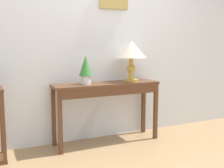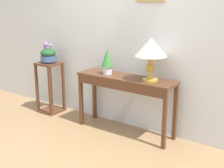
{
  "view_description": "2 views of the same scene",
  "coord_description": "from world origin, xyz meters",
  "px_view_note": "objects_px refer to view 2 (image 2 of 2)",
  "views": [
    {
      "loc": [
        -1.4,
        -1.99,
        1.23
      ],
      "look_at": [
        0.05,
        1.1,
        0.75
      ],
      "focal_mm": 44.88,
      "sensor_mm": 36.0,
      "label": 1
    },
    {
      "loc": [
        2.02,
        -2.05,
        1.75
      ],
      "look_at": [
        -0.18,
        1.1,
        0.65
      ],
      "focal_mm": 48.94,
      "sensor_mm": 36.0,
      "label": 2
    }
  ],
  "objects_px": {
    "table_lamp": "(151,49)",
    "pedestal_stand_left": "(50,87)",
    "console_table": "(125,85)",
    "planter_bowl_wide": "(48,55)",
    "potted_plant_on_console": "(107,60)"
  },
  "relations": [
    {
      "from": "console_table",
      "to": "pedestal_stand_left",
      "type": "distance_m",
      "value": 1.39
    },
    {
      "from": "console_table",
      "to": "pedestal_stand_left",
      "type": "bearing_deg",
      "value": -179.92
    },
    {
      "from": "console_table",
      "to": "table_lamp",
      "type": "distance_m",
      "value": 0.61
    },
    {
      "from": "console_table",
      "to": "planter_bowl_wide",
      "type": "distance_m",
      "value": 1.39
    },
    {
      "from": "console_table",
      "to": "planter_bowl_wide",
      "type": "height_order",
      "value": "planter_bowl_wide"
    },
    {
      "from": "table_lamp",
      "to": "potted_plant_on_console",
      "type": "xyz_separation_m",
      "value": [
        -0.63,
        -0.02,
        -0.2
      ]
    },
    {
      "from": "table_lamp",
      "to": "planter_bowl_wide",
      "type": "height_order",
      "value": "table_lamp"
    },
    {
      "from": "pedestal_stand_left",
      "to": "table_lamp",
      "type": "bearing_deg",
      "value": 0.84
    },
    {
      "from": "potted_plant_on_console",
      "to": "console_table",
      "type": "bearing_deg",
      "value": -0.88
    },
    {
      "from": "pedestal_stand_left",
      "to": "planter_bowl_wide",
      "type": "bearing_deg",
      "value": -122.77
    },
    {
      "from": "potted_plant_on_console",
      "to": "table_lamp",
      "type": "bearing_deg",
      "value": 1.74
    },
    {
      "from": "table_lamp",
      "to": "pedestal_stand_left",
      "type": "bearing_deg",
      "value": -179.16
    },
    {
      "from": "table_lamp",
      "to": "pedestal_stand_left",
      "type": "height_order",
      "value": "table_lamp"
    },
    {
      "from": "potted_plant_on_console",
      "to": "planter_bowl_wide",
      "type": "relative_size",
      "value": 1.08
    },
    {
      "from": "console_table",
      "to": "pedestal_stand_left",
      "type": "relative_size",
      "value": 1.69
    }
  ]
}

